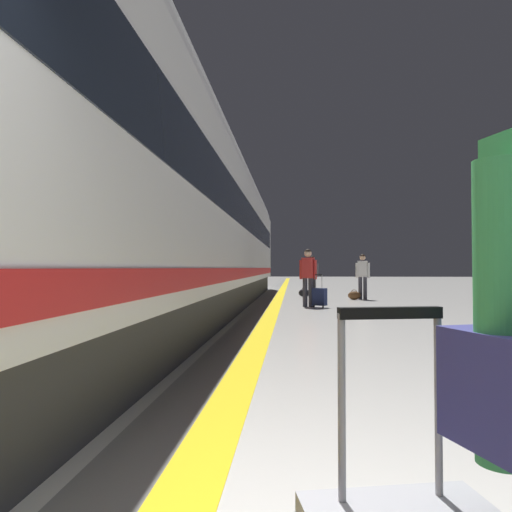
# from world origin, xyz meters

# --- Properties ---
(safety_line_strip) EXTENTS (0.36, 80.00, 0.01)m
(safety_line_strip) POSITION_xyz_m (-0.73, 10.00, 0.00)
(safety_line_strip) COLOR yellow
(safety_line_strip) RESTS_ON ground
(tactile_edge_band) EXTENTS (0.62, 80.00, 0.01)m
(tactile_edge_band) POSITION_xyz_m (-1.05, 10.00, 0.00)
(tactile_edge_band) COLOR slate
(tactile_edge_band) RESTS_ON ground
(high_speed_train) EXTENTS (2.94, 36.02, 4.97)m
(high_speed_train) POSITION_xyz_m (-2.83, 6.84, 2.51)
(high_speed_train) COLOR #38383D
(high_speed_train) RESTS_ON ground
(passenger_near) EXTENTS (0.50, 0.30, 1.67)m
(passenger_near) POSITION_xyz_m (0.24, 12.83, 0.97)
(passenger_near) COLOR #383842
(passenger_near) RESTS_ON ground
(suitcase_near) EXTENTS (0.44, 0.39, 0.94)m
(suitcase_near) POSITION_xyz_m (0.56, 12.63, 0.31)
(suitcase_near) COLOR #19234C
(suitcase_near) RESTS_ON ground
(passenger_mid) EXTENTS (0.48, 0.28, 1.62)m
(passenger_mid) POSITION_xyz_m (2.28, 16.15, 0.94)
(passenger_mid) COLOR #383842
(passenger_mid) RESTS_ON ground
(duffel_bag_mid) EXTENTS (0.44, 0.26, 0.36)m
(duffel_bag_mid) POSITION_xyz_m (1.96, 15.99, 0.15)
(duffel_bag_mid) COLOR brown
(duffel_bag_mid) RESTS_ON ground
(passenger_far) EXTENTS (0.50, 0.22, 1.61)m
(passenger_far) POSITION_xyz_m (0.56, 17.93, 0.93)
(passenger_far) COLOR black
(passenger_far) RESTS_ON ground
(duffel_bag_far) EXTENTS (0.44, 0.26, 0.36)m
(duffel_bag_far) POSITION_xyz_m (0.24, 17.58, 0.15)
(duffel_bag_far) COLOR black
(duffel_bag_far) RESTS_ON ground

